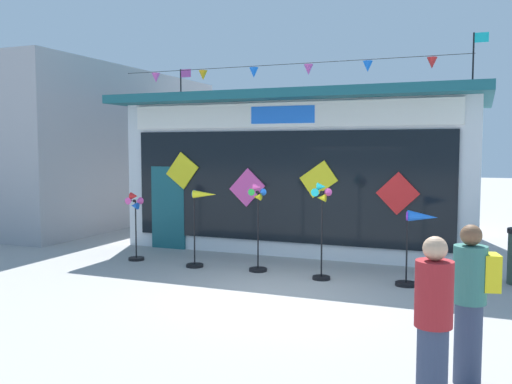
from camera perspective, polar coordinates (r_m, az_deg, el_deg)
name	(u,v)px	position (r m, az deg, el deg)	size (l,w,h in m)	color
ground_plane	(280,294)	(9.61, 2.41, -10.31)	(80.00, 80.00, 0.00)	#9E9B99
kite_shop_building	(311,170)	(14.56, 5.60, 2.23)	(8.59, 5.18, 5.09)	silver
wind_spinner_far_left	(135,219)	(12.45, -12.22, -2.75)	(0.37, 0.34, 1.49)	black
wind_spinner_left	(200,221)	(11.50, -5.69, -2.95)	(0.68, 0.36, 1.59)	black
wind_spinner_center_left	(258,224)	(11.08, 0.16, -3.28)	(0.36, 0.36, 1.75)	black
wind_spinner_center_right	(321,221)	(10.43, 6.68, -2.92)	(0.36, 0.33, 1.82)	black
wind_spinner_right	(417,237)	(10.29, 16.08, -4.44)	(0.73, 0.39, 1.36)	black
person_near_camera	(433,327)	(5.43, 17.59, -12.95)	(0.34, 0.34, 1.68)	#333D56
person_mid_plaza	(471,300)	(6.30, 21.06, -10.26)	(0.47, 0.36, 1.68)	#333D56
neighbour_building	(52,148)	(20.69, -20.09, 4.27)	(7.71, 9.48, 4.91)	#99999E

